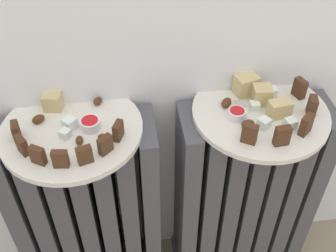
{
  "coord_description": "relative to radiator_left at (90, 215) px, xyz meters",
  "views": [
    {
      "loc": [
        -0.09,
        -0.36,
        1.15
      ],
      "look_at": [
        0.0,
        0.28,
        0.56
      ],
      "focal_mm": 44.89,
      "sensor_mm": 36.0,
      "label": 1
    }
  ],
  "objects": [
    {
      "name": "turkish_delight_left_1",
      "position": [
        -0.0,
        0.0,
        0.31
      ],
      "size": [
        0.03,
        0.03,
        0.02
      ],
      "primitive_type": "cube",
      "rotation": [
        0.0,
        0.0,
        0.76
      ],
      "color": "white",
      "rests_on": "plate_left"
    },
    {
      "name": "plate_right",
      "position": [
        0.39,
        0.0,
        0.29
      ],
      "size": [
        0.29,
        0.29,
        0.01
      ],
      "primitive_type": "cylinder",
      "color": "silver",
      "rests_on": "radiator_right"
    },
    {
      "name": "medjool_date_left_3",
      "position": [
        -0.07,
        0.03,
        0.31
      ],
      "size": [
        0.03,
        0.03,
        0.02
      ],
      "primitive_type": "ellipsoid",
      "rotation": [
        0.0,
        0.0,
        0.63
      ],
      "color": "#4C2814",
      "rests_on": "plate_left"
    },
    {
      "name": "turkish_delight_left_0",
      "position": [
        -0.01,
        -0.03,
        0.31
      ],
      "size": [
        0.03,
        0.03,
        0.02
      ],
      "primitive_type": "cube",
      "rotation": [
        0.0,
        0.0,
        0.96
      ],
      "color": "white",
      "rests_on": "plate_left"
    },
    {
      "name": "plate_left",
      "position": [
        -0.0,
        0.0,
        0.29
      ],
      "size": [
        0.29,
        0.29,
        0.01
      ],
      "primitive_type": "cylinder",
      "color": "silver",
      "rests_on": "radiator_left"
    },
    {
      "name": "dark_cake_slice_right_1",
      "position": [
        0.4,
        -0.1,
        0.32
      ],
      "size": [
        0.03,
        0.02,
        0.04
      ],
      "primitive_type": "cube",
      "rotation": [
        0.0,
        0.0,
        0.08
      ],
      "color": "#472B19",
      "rests_on": "plate_right"
    },
    {
      "name": "dark_cake_slice_left_1",
      "position": [
        -0.09,
        -0.06,
        0.32
      ],
      "size": [
        0.03,
        0.03,
        0.04
      ],
      "primitive_type": "cube",
      "rotation": [
        0.0,
        0.0,
        -0.98
      ],
      "color": "#472B19",
      "rests_on": "plate_left"
    },
    {
      "name": "fork",
      "position": [
        0.36,
        -0.01,
        0.3
      ],
      "size": [
        0.02,
        0.11,
        0.0
      ],
      "color": "#B7B7BC",
      "rests_on": "plate_right"
    },
    {
      "name": "radiator_left",
      "position": [
        0.0,
        0.0,
        0.0
      ],
      "size": [
        0.35,
        0.14,
        0.56
      ],
      "color": "#47474C",
      "rests_on": "ground_plane"
    },
    {
      "name": "dark_cake_slice_left_5",
      "position": [
        0.07,
        -0.08,
        0.32
      ],
      "size": [
        0.03,
        0.03,
        0.04
      ],
      "primitive_type": "cube",
      "rotation": [
        0.0,
        0.0,
        0.73
      ],
      "color": "#472B19",
      "rests_on": "plate_left"
    },
    {
      "name": "dark_cake_slice_right_2",
      "position": [
        0.46,
        -0.08,
        0.32
      ],
      "size": [
        0.03,
        0.03,
        0.04
      ],
      "primitive_type": "cube",
      "rotation": [
        0.0,
        0.0,
        0.7
      ],
      "color": "#472B19",
      "rests_on": "plate_right"
    },
    {
      "name": "jam_bowl_left",
      "position": [
        0.04,
        -0.01,
        0.31
      ],
      "size": [
        0.04,
        0.04,
        0.02
      ],
      "color": "white",
      "rests_on": "plate_left"
    },
    {
      "name": "marble_cake_slice_right_2",
      "position": [
        0.4,
        0.03,
        0.32
      ],
      "size": [
        0.04,
        0.04,
        0.04
      ],
      "primitive_type": "cube",
      "rotation": [
        0.0,
        0.0,
        -0.09
      ],
      "color": "tan",
      "rests_on": "plate_right"
    },
    {
      "name": "medjool_date_right_0",
      "position": [
        0.33,
        0.03,
        0.31
      ],
      "size": [
        0.03,
        0.04,
        0.02
      ],
      "primitive_type": "ellipsoid",
      "rotation": [
        0.0,
        0.0,
        0.93
      ],
      "color": "#4C2814",
      "rests_on": "plate_right"
    },
    {
      "name": "jam_bowl_right",
      "position": [
        0.34,
        -0.02,
        0.31
      ],
      "size": [
        0.04,
        0.04,
        0.02
      ],
      "color": "white",
      "rests_on": "plate_right"
    },
    {
      "name": "dark_cake_slice_left_2",
      "position": [
        -0.05,
        -0.09,
        0.32
      ],
      "size": [
        0.03,
        0.03,
        0.04
      ],
      "primitive_type": "cube",
      "rotation": [
        0.0,
        0.0,
        -0.55
      ],
      "color": "#472B19",
      "rests_on": "plate_left"
    },
    {
      "name": "radiator_right",
      "position": [
        0.39,
        0.0,
        0.0
      ],
      "size": [
        0.35,
        0.14,
        0.56
      ],
      "color": "#47474C",
      "rests_on": "ground_plane"
    },
    {
      "name": "marble_cake_slice_right_0",
      "position": [
        0.42,
        -0.02,
        0.32
      ],
      "size": [
        0.05,
        0.03,
        0.04
      ],
      "primitive_type": "cube",
      "rotation": [
        0.0,
        0.0,
        0.12
      ],
      "color": "tan",
      "rests_on": "plate_right"
    },
    {
      "name": "turkish_delight_right_1",
      "position": [
        0.38,
        -0.05,
        0.31
      ],
      "size": [
        0.03,
        0.03,
        0.02
      ],
      "primitive_type": "cube",
      "rotation": [
        0.0,
        0.0,
        0.57
      ],
      "color": "white",
      "rests_on": "plate_right"
    },
    {
      "name": "turkish_delight_right_0",
      "position": [
        0.44,
        -0.06,
        0.31
      ],
      "size": [
        0.02,
        0.02,
        0.02
      ],
      "primitive_type": "cube",
      "rotation": [
        0.0,
        0.0,
        0.23
      ],
      "color": "white",
      "rests_on": "plate_right"
    },
    {
      "name": "dark_cake_slice_right_0",
      "position": [
        0.34,
        -0.09,
        0.32
      ],
      "size": [
        0.03,
        0.03,
        0.04
      ],
      "primitive_type": "cube",
      "rotation": [
        0.0,
        0.0,
        -0.54
      ],
      "color": "#472B19",
      "rests_on": "plate_right"
    },
    {
      "name": "medjool_date_right_1",
      "position": [
        0.35,
        -0.04,
        0.31
      ],
      "size": [
        0.03,
        0.02,
        0.02
      ],
      "primitive_type": "ellipsoid",
      "rotation": [
        0.0,
        0.0,
        0.13
      ],
      "color": "#4C2814",
      "rests_on": "plate_right"
    },
    {
      "name": "turkish_delight_right_3",
      "position": [
        0.38,
        0.0,
        0.31
      ],
      "size": [
        0.02,
        0.02,
        0.02
      ],
      "primitive_type": "cube",
      "rotation": [
        0.0,
        0.0,
        1.49
      ],
      "color": "white",
      "rests_on": "plate_right"
    },
    {
      "name": "medjool_date_left_2",
      "position": [
        0.07,
        -0.05,
        0.31
      ],
      "size": [
        0.03,
        0.03,
        0.02
      ],
      "primitive_type": "ellipsoid",
      "rotation": [
        0.0,
        0.0,
        2.69
      ],
      "color": "#4C2814",
      "rests_on": "plate_left"
    },
    {
      "name": "marble_cake_slice_right_1",
      "position": [
        0.38,
        0.06,
        0.32
      ],
      "size": [
        0.06,
        0.05,
        0.05
      ],
      "primitive_type": "cube",
      "rotation": [
        0.0,
        0.0,
        0.29
      ],
      "color": "tan",
      "rests_on": "plate_right"
    },
    {
      "name": "marble_cake_slice_left_0",
      "position": [
        -0.04,
        0.07,
        0.32
      ],
      "size": [
        0.04,
        0.04,
        0.04
      ],
      "primitive_type": "cube",
      "rotation": [
        0.0,
        0.0,
        -0.17
      ],
      "color": "tan",
      "rests_on": "plate_left"
    },
    {
      "name": "dark_cake_slice_left_3",
      "position": [
        -0.01,
        -0.1,
        0.32
      ],
      "size": [
        0.03,
        0.02,
        0.04
      ],
      "primitive_type": "cube",
      "rotation": [
        0.0,
        0.0,
        -0.13
      ],
      "color": "#472B19",
      "rests_on": "plate_left"
    },
    {
      "name": "turkish_delight_right_2",
      "position": [
        0.43,
        0.05,
        0.31
      ],
      "size": [
        0.02,
        0.02,
        0.02
      ],
      "primitive_type": "cube",
      "rotation": [
        0.0,
        0.0,
        1.48
      ],
      "color": "white",
      "rests_on": "plate_right"
    },
    {
      "name": "dark_cake_slice_left_0",
      "position": [
        -0.1,
        -0.02,
        0.32
      ],
      "size": [
        0.02,
        0.03,
        0.04
      ],
      "primitive_type": "cube",
      "rotation": [
        0.0,
        0.0,
        -1.41
      ],
      "color": "#472B19",
      "rests_on": "plate_left"
    },
    {
      "name": "dark_cake_slice_right_3",
      "position": [
        0.49,
        -0.03,
        0.32
      ],
      "size": [
        0.02,
        0.03,
        0.04
      ],
      "primitive_type": "cube",
      "rotation": [
        0.0,
        0.0,
        1.32
      ],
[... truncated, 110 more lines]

